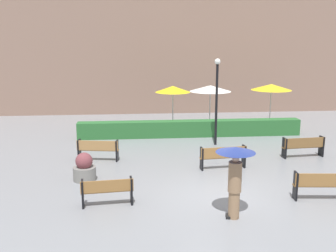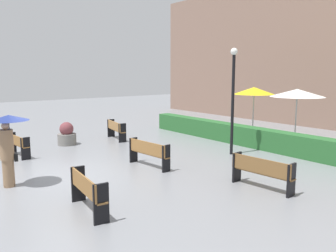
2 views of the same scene
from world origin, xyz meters
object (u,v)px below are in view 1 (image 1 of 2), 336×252
object	(u,v)px
lamp_post	(217,93)
patio_umbrella_yellow_far	(271,87)
bench_near_right	(321,184)
patio_umbrella_yellow	(173,89)
pedestrian_with_umbrella	(235,170)
planter_pot	(84,168)
bench_far_left	(98,149)
bench_far_right	(304,146)
bench_mid_center	(223,156)
bench_near_left	(107,190)
patio_umbrella_white	(210,88)

from	to	relation	value
lamp_post	patio_umbrella_yellow_far	xyz separation A→B (m)	(4.13, 3.91, -0.19)
bench_near_right	patio_umbrella_yellow	xyz separation A→B (m)	(-3.65, 10.59, 1.81)
bench_near_right	pedestrian_with_umbrella	bearing A→B (deg)	-162.69
planter_pot	lamp_post	distance (m)	7.68
bench_far_left	bench_far_right	bearing A→B (deg)	-1.95
pedestrian_with_umbrella	patio_umbrella_yellow_far	distance (m)	13.13
bench_mid_center	bench_far_right	world-z (taller)	bench_mid_center
bench_far_left	pedestrian_with_umbrella	bearing A→B (deg)	-53.45
bench_far_left	bench_near_right	size ratio (longest dim) A/B	1.02
bench_near_left	patio_umbrella_yellow_far	size ratio (longest dim) A/B	0.64
bench_near_left	bench_near_right	bearing A→B (deg)	-1.42
bench_near_right	patio_umbrella_white	size ratio (longest dim) A/B	0.69
bench_near_right	lamp_post	size ratio (longest dim) A/B	0.42
bench_near_right	patio_umbrella_yellow_far	bearing A→B (deg)	78.52
bench_far_left	bench_near_right	world-z (taller)	bench_near_right
lamp_post	pedestrian_with_umbrella	bearing A→B (deg)	-98.43
bench_near_left	bench_far_right	distance (m)	9.35
pedestrian_with_umbrella	planter_pot	world-z (taller)	pedestrian_with_umbrella
bench_near_left	bench_near_right	distance (m)	6.75
patio_umbrella_white	bench_far_left	bearing A→B (deg)	-135.20
bench_far_left	patio_umbrella_yellow_far	distance (m)	11.58
patio_umbrella_yellow	bench_far_right	bearing A→B (deg)	-49.40
patio_umbrella_white	patio_umbrella_yellow_far	xyz separation A→B (m)	(3.68, 0.15, 0.02)
bench_near_right	planter_pot	distance (m)	8.13
bench_far_left	pedestrian_with_umbrella	size ratio (longest dim) A/B	0.86
planter_pot	bench_far_left	bearing A→B (deg)	83.08
lamp_post	patio_umbrella_yellow	bearing A→B (deg)	116.67
bench_near_left	patio_umbrella_yellow_far	xyz separation A→B (m)	(8.98, 10.83, 1.85)
bench_far_right	pedestrian_with_umbrella	distance (m)	7.25
bench_far_right	planter_pot	size ratio (longest dim) A/B	1.83
bench_near_left	pedestrian_with_umbrella	xyz separation A→B (m)	(3.66, -1.13, 0.91)
bench_far_right	patio_umbrella_white	world-z (taller)	patio_umbrella_white
bench_far_right	patio_umbrella_yellow_far	xyz separation A→B (m)	(0.75, 6.40, 1.83)
bench_near_right	lamp_post	distance (m)	7.61
bench_far_left	bench_mid_center	bearing A→B (deg)	-16.91
bench_mid_center	planter_pot	bearing A→B (deg)	-171.27
pedestrian_with_umbrella	lamp_post	size ratio (longest dim) A/B	0.50
bench_far_left	patio_umbrella_white	bearing A→B (deg)	44.80
patio_umbrella_yellow	lamp_post	bearing A→B (deg)	-63.33
bench_mid_center	patio_umbrella_white	bearing A→B (deg)	82.90
patio_umbrella_yellow	patio_umbrella_yellow_far	distance (m)	5.90
pedestrian_with_umbrella	bench_near_right	bearing A→B (deg)	17.31
bench_near_right	pedestrian_with_umbrella	world-z (taller)	pedestrian_with_umbrella
bench_near_right	bench_mid_center	world-z (taller)	bench_near_right
bench_far_right	patio_umbrella_white	distance (m)	7.14
planter_pot	patio_umbrella_white	world-z (taller)	patio_umbrella_white
bench_near_left	patio_umbrella_white	world-z (taller)	patio_umbrella_white
bench_near_left	patio_umbrella_white	distance (m)	12.06
bench_near_right	pedestrian_with_umbrella	size ratio (longest dim) A/B	0.84
bench_mid_center	lamp_post	size ratio (longest dim) A/B	0.45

